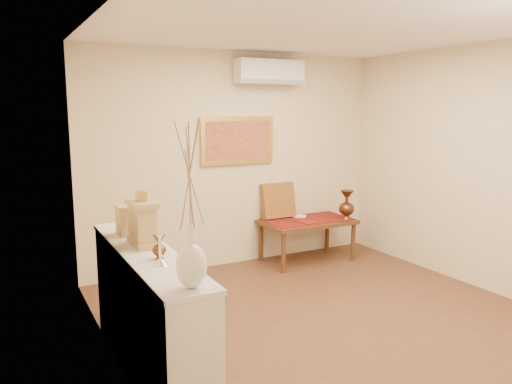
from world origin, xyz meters
TOP-DOWN VIEW (x-y plane):
  - floor at (0.00, 0.00)m, footprint 4.50×4.50m
  - ceiling at (0.00, 0.00)m, footprint 4.50×4.50m
  - wall_back at (0.00, 2.25)m, footprint 4.00×0.02m
  - wall_left at (-2.00, 0.00)m, footprint 0.02×4.50m
  - wall_right at (2.00, 0.00)m, footprint 0.02×4.50m
  - white_vase at (-1.80, -0.88)m, footprint 0.18×0.18m
  - candlestick at (-1.83, -0.39)m, footprint 0.10×0.10m
  - brass_urn_small at (-1.80, -0.25)m, footprint 0.10×0.10m
  - table_cloth at (0.85, 1.88)m, footprint 1.14×0.59m
  - brass_urn_tall at (1.33, 1.68)m, footprint 0.21×0.21m
  - plate at (0.85, 2.08)m, footprint 0.19×0.19m
  - menu at (0.74, 1.74)m, footprint 0.24×0.29m
  - cushion at (0.56, 2.16)m, footprint 0.47×0.20m
  - display_ledge at (-1.82, 0.00)m, footprint 0.37×2.02m
  - mantel_clock at (-1.80, 0.15)m, footprint 0.17×0.36m
  - wooden_chest at (-1.82, 0.52)m, footprint 0.16×0.21m
  - low_table at (0.85, 1.88)m, footprint 1.20×0.70m
  - painting at (0.00, 2.22)m, footprint 1.00×0.06m
  - ac_unit at (0.40, 2.12)m, footprint 0.90×0.25m

SIDE VIEW (x-z plane):
  - floor at x=0.00m, z-range 0.00..0.00m
  - low_table at x=0.85m, z-range 0.21..0.76m
  - display_ledge at x=-1.82m, z-range 0.00..0.98m
  - table_cloth at x=0.85m, z-range 0.55..0.56m
  - plate at x=0.85m, z-range 0.56..0.57m
  - menu at x=0.74m, z-range 0.56..0.57m
  - brass_urn_tall at x=1.33m, z-range 0.56..1.02m
  - cushion at x=0.56m, z-range 0.55..1.03m
  - brass_urn_small at x=-1.80m, z-range 0.98..1.19m
  - candlestick at x=-1.83m, z-range 0.98..1.19m
  - wooden_chest at x=-1.82m, z-range 0.98..1.22m
  - mantel_clock at x=-1.80m, z-range 0.95..1.36m
  - wall_back at x=0.00m, z-range 0.00..2.70m
  - wall_left at x=-2.00m, z-range 0.00..2.70m
  - wall_right at x=2.00m, z-range 0.00..2.70m
  - white_vase at x=-1.80m, z-range 0.98..1.93m
  - painting at x=0.00m, z-range 1.30..1.90m
  - ac_unit at x=0.40m, z-range 2.30..2.60m
  - ceiling at x=0.00m, z-range 2.70..2.70m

